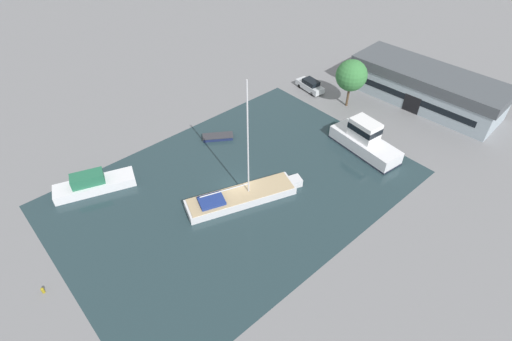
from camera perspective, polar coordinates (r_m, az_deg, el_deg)
ground_plane at (r=44.81m, az=-2.76°, el=-2.57°), size 440.00×440.00×0.00m
water_canal at (r=44.81m, az=-2.76°, el=-2.57°), size 26.65×38.40×0.01m
warehouse_building at (r=63.12m, az=23.17°, el=10.95°), size 21.74×8.87×5.03m
quay_tree_near_building at (r=57.86m, az=13.48°, el=13.07°), size 4.34×4.34×6.96m
parked_car at (r=62.60m, az=7.73°, el=11.99°), size 4.95×2.31×1.77m
sailboat_moored at (r=43.06m, az=-2.01°, el=-3.64°), size 6.63×13.10×14.30m
motor_cruiser at (r=50.99m, az=15.25°, el=4.18°), size 9.59×4.17×4.08m
small_dinghy at (r=52.09m, az=-5.47°, el=4.81°), size 3.39×4.06×0.49m
cabin_boat at (r=47.63m, az=-22.24°, el=-1.78°), size 5.13×8.93×2.30m
mooring_bollard at (r=40.54m, az=-28.17°, el=-14.84°), size 0.29×0.29×0.63m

